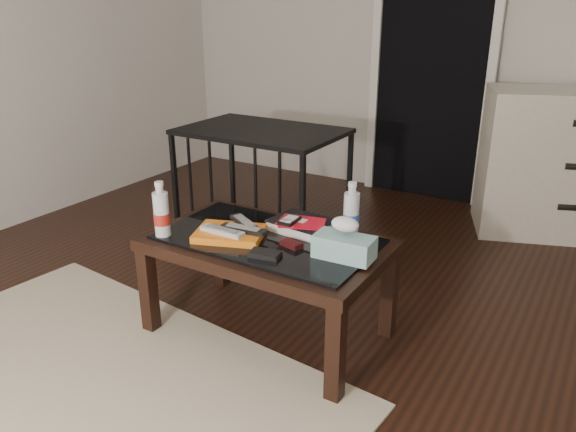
{
  "coord_description": "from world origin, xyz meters",
  "views": [
    {
      "loc": [
        0.84,
        -1.57,
        1.4
      ],
      "look_at": [
        -0.29,
        0.31,
        0.55
      ],
      "focal_mm": 35.0,
      "sensor_mm": 36.0,
      "label": 1
    }
  ],
  "objects_px": {
    "textbook": "(301,225)",
    "water_bottle_right": "(351,209)",
    "tissue_box": "(344,247)",
    "coffee_table": "(267,251)",
    "water_bottle_left": "(161,209)",
    "pet_crate": "(263,209)"
  },
  "relations": [
    {
      "from": "pet_crate",
      "to": "tissue_box",
      "type": "height_order",
      "value": "pet_crate"
    },
    {
      "from": "pet_crate",
      "to": "water_bottle_right",
      "type": "height_order",
      "value": "pet_crate"
    },
    {
      "from": "water_bottle_right",
      "to": "tissue_box",
      "type": "distance_m",
      "value": 0.23
    },
    {
      "from": "pet_crate",
      "to": "textbook",
      "type": "distance_m",
      "value": 0.95
    },
    {
      "from": "coffee_table",
      "to": "water_bottle_right",
      "type": "height_order",
      "value": "water_bottle_right"
    },
    {
      "from": "coffee_table",
      "to": "textbook",
      "type": "xyz_separation_m",
      "value": [
        0.08,
        0.15,
        0.09
      ]
    },
    {
      "from": "tissue_box",
      "to": "textbook",
      "type": "bearing_deg",
      "value": 147.88
    },
    {
      "from": "water_bottle_right",
      "to": "tissue_box",
      "type": "bearing_deg",
      "value": -71.23
    },
    {
      "from": "textbook",
      "to": "water_bottle_left",
      "type": "relative_size",
      "value": 1.05
    },
    {
      "from": "water_bottle_right",
      "to": "coffee_table",
      "type": "bearing_deg",
      "value": -145.55
    },
    {
      "from": "coffee_table",
      "to": "pet_crate",
      "type": "xyz_separation_m",
      "value": [
        -0.56,
        0.8,
        -0.17
      ]
    },
    {
      "from": "water_bottle_left",
      "to": "pet_crate",
      "type": "bearing_deg",
      "value": 99.13
    },
    {
      "from": "textbook",
      "to": "water_bottle_right",
      "type": "distance_m",
      "value": 0.24
    },
    {
      "from": "coffee_table",
      "to": "textbook",
      "type": "height_order",
      "value": "textbook"
    },
    {
      "from": "coffee_table",
      "to": "pet_crate",
      "type": "relative_size",
      "value": 1.04
    },
    {
      "from": "coffee_table",
      "to": "water_bottle_left",
      "type": "bearing_deg",
      "value": -152.42
    },
    {
      "from": "pet_crate",
      "to": "water_bottle_left",
      "type": "height_order",
      "value": "pet_crate"
    },
    {
      "from": "water_bottle_left",
      "to": "tissue_box",
      "type": "xyz_separation_m",
      "value": [
        0.76,
        0.2,
        -0.07
      ]
    },
    {
      "from": "water_bottle_right",
      "to": "tissue_box",
      "type": "relative_size",
      "value": 1.03
    },
    {
      "from": "textbook",
      "to": "tissue_box",
      "type": "xyz_separation_m",
      "value": [
        0.28,
        -0.16,
        0.02
      ]
    },
    {
      "from": "tissue_box",
      "to": "water_bottle_left",
      "type": "bearing_deg",
      "value": -168.34
    },
    {
      "from": "textbook",
      "to": "water_bottle_left",
      "type": "bearing_deg",
      "value": -137.39
    }
  ]
}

